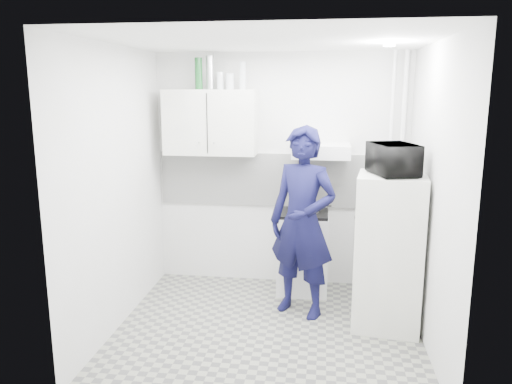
# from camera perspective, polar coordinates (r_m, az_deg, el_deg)

# --- Properties ---
(floor) EXTENTS (2.80, 2.80, 0.00)m
(floor) POSITION_cam_1_polar(r_m,az_deg,el_deg) (4.84, 1.30, -15.45)
(floor) COLOR gray
(floor) RESTS_ON ground
(ceiling) EXTENTS (2.80, 2.80, 0.00)m
(ceiling) POSITION_cam_1_polar(r_m,az_deg,el_deg) (4.32, 1.46, 16.92)
(ceiling) COLOR white
(ceiling) RESTS_ON wall_back
(wall_back) EXTENTS (2.80, 0.00, 2.80)m
(wall_back) POSITION_cam_1_polar(r_m,az_deg,el_deg) (5.62, 2.80, 2.41)
(wall_back) COLOR silver
(wall_back) RESTS_ON floor
(wall_left) EXTENTS (0.00, 2.60, 2.60)m
(wall_left) POSITION_cam_1_polar(r_m,az_deg,el_deg) (4.76, -15.63, 0.28)
(wall_left) COLOR silver
(wall_left) RESTS_ON floor
(wall_right) EXTENTS (0.00, 2.60, 2.60)m
(wall_right) POSITION_cam_1_polar(r_m,az_deg,el_deg) (4.47, 19.52, -0.69)
(wall_right) COLOR silver
(wall_right) RESTS_ON floor
(person) EXTENTS (0.81, 0.69, 1.87)m
(person) POSITION_cam_1_polar(r_m,az_deg,el_deg) (4.87, 5.33, -3.47)
(person) COLOR black
(person) RESTS_ON floor
(stove) EXTENTS (0.54, 0.54, 0.87)m
(stove) POSITION_cam_1_polar(r_m,az_deg,el_deg) (5.57, 5.39, -6.90)
(stove) COLOR white
(stove) RESTS_ON floor
(fridge) EXTENTS (0.67, 0.67, 1.45)m
(fridge) POSITION_cam_1_polar(r_m,az_deg,el_deg) (4.82, 14.91, -6.61)
(fridge) COLOR white
(fridge) RESTS_ON floor
(stove_top) EXTENTS (0.52, 0.52, 0.03)m
(stove_top) POSITION_cam_1_polar(r_m,az_deg,el_deg) (5.44, 5.48, -2.40)
(stove_top) COLOR black
(stove_top) RESTS_ON stove
(saucepan) EXTENTS (0.17, 0.17, 0.10)m
(saucepan) POSITION_cam_1_polar(r_m,az_deg,el_deg) (5.40, 6.28, -1.83)
(saucepan) COLOR silver
(saucepan) RESTS_ON stove_top
(microwave) EXTENTS (0.58, 0.47, 0.28)m
(microwave) POSITION_cam_1_polar(r_m,az_deg,el_deg) (4.63, 15.47, 3.62)
(microwave) COLOR black
(microwave) RESTS_ON fridge
(bottle_c) EXTENTS (0.08, 0.08, 0.33)m
(bottle_c) POSITION_cam_1_polar(r_m,az_deg,el_deg) (5.52, -6.56, 13.29)
(bottle_c) COLOR #144C1E
(bottle_c) RESTS_ON upper_cabinet
(bottle_d) EXTENTS (0.08, 0.08, 0.35)m
(bottle_d) POSITION_cam_1_polar(r_m,az_deg,el_deg) (5.49, -5.27, 13.43)
(bottle_d) COLOR silver
(bottle_d) RESTS_ON upper_cabinet
(canister_a) EXTENTS (0.07, 0.07, 0.18)m
(canister_a) POSITION_cam_1_polar(r_m,az_deg,el_deg) (5.47, -4.11, 12.56)
(canister_a) COLOR #B2B7BC
(canister_a) RESTS_ON upper_cabinet
(canister_b) EXTENTS (0.09, 0.09, 0.17)m
(canister_b) POSITION_cam_1_polar(r_m,az_deg,el_deg) (5.45, -2.99, 12.50)
(canister_b) COLOR #B2B7BC
(canister_b) RESTS_ON upper_cabinet
(bottle_e) EXTENTS (0.07, 0.07, 0.29)m
(bottle_e) POSITION_cam_1_polar(r_m,az_deg,el_deg) (5.42, -1.54, 13.14)
(bottle_e) COLOR #B2B7BC
(bottle_e) RESTS_ON upper_cabinet
(upper_cabinet) EXTENTS (1.00, 0.35, 0.70)m
(upper_cabinet) POSITION_cam_1_polar(r_m,az_deg,el_deg) (5.50, -5.18, 7.94)
(upper_cabinet) COLOR white
(upper_cabinet) RESTS_ON wall_back
(range_hood) EXTENTS (0.60, 0.50, 0.14)m
(range_hood) POSITION_cam_1_polar(r_m,az_deg,el_deg) (5.31, 7.45, 4.73)
(range_hood) COLOR white
(range_hood) RESTS_ON wall_back
(backsplash) EXTENTS (2.74, 0.03, 0.60)m
(backsplash) POSITION_cam_1_polar(r_m,az_deg,el_deg) (5.62, 2.78, 1.38)
(backsplash) COLOR white
(backsplash) RESTS_ON wall_back
(pipe_a) EXTENTS (0.05, 0.05, 2.60)m
(pipe_a) POSITION_cam_1_polar(r_m,az_deg,el_deg) (5.58, 16.15, 1.90)
(pipe_a) COLOR white
(pipe_a) RESTS_ON floor
(pipe_b) EXTENTS (0.04, 0.04, 2.60)m
(pipe_b) POSITION_cam_1_polar(r_m,az_deg,el_deg) (5.57, 14.93, 1.94)
(pipe_b) COLOR white
(pipe_b) RESTS_ON floor
(ceiling_spot_fixture) EXTENTS (0.10, 0.10, 0.02)m
(ceiling_spot_fixture) POSITION_cam_1_polar(r_m,az_deg,el_deg) (4.52, 14.98, 15.93)
(ceiling_spot_fixture) COLOR white
(ceiling_spot_fixture) RESTS_ON ceiling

